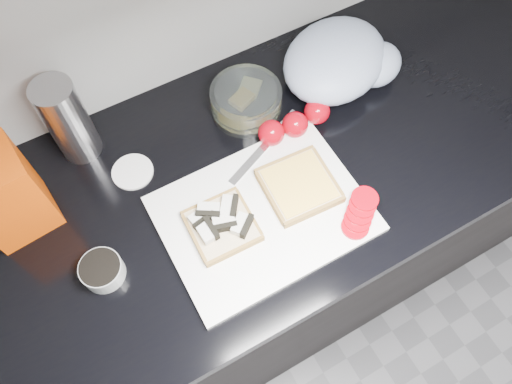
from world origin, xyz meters
TOP-DOWN VIEW (x-y plane):
  - base_cabinet at (0.00, 1.20)m, footprint 3.50×0.60m
  - countertop at (0.00, 1.20)m, footprint 3.50×0.64m
  - cutting_board at (-0.01, 1.09)m, footprint 0.40×0.30m
  - bread_left at (-0.09, 1.11)m, footprint 0.13×0.13m
  - bread_right at (0.08, 1.11)m, footprint 0.15×0.15m
  - tomato_slices at (0.16, 1.00)m, footprint 0.11×0.10m
  - knife at (0.10, 1.24)m, footprint 0.21×0.10m
  - seed_tub at (-0.33, 1.13)m, footprint 0.08×0.08m
  - tub_lid at (-0.20, 1.31)m, footprint 0.09×0.09m
  - glass_bowl at (0.09, 1.34)m, footprint 0.16×0.16m
  - bread_bag at (-0.42, 1.32)m, footprint 0.13×0.13m
  - steel_canister at (-0.27, 1.42)m, footprint 0.08×0.08m
  - grocery_bag at (0.32, 1.32)m, footprint 0.33×0.29m
  - whole_tomatoes at (0.15, 1.24)m, footprint 0.17×0.06m

SIDE VIEW (x-z plane):
  - base_cabinet at x=0.00m, z-range 0.00..0.86m
  - countertop at x=0.00m, z-range 0.86..0.90m
  - tub_lid at x=-0.20m, z-range 0.90..0.91m
  - cutting_board at x=-0.01m, z-range 0.90..0.91m
  - knife at x=0.10m, z-range 0.91..0.92m
  - bread_right at x=0.08m, z-range 0.91..0.93m
  - seed_tub at x=-0.33m, z-range 0.90..0.94m
  - tomato_slices at x=0.16m, z-range 0.91..0.94m
  - bread_left at x=-0.09m, z-range 0.90..0.94m
  - whole_tomatoes at x=0.15m, z-range 0.90..0.96m
  - glass_bowl at x=0.09m, z-range 0.90..0.96m
  - grocery_bag at x=0.32m, z-range 0.90..1.01m
  - bread_bag at x=-0.42m, z-range 0.90..1.09m
  - steel_canister at x=-0.27m, z-range 0.90..1.10m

